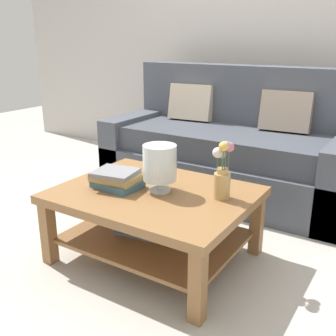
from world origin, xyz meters
The scene contains 7 objects.
ground_plane centered at (0.00, 0.00, 0.00)m, with size 10.00×10.00×0.00m, color #B7B2A8.
back_wall centered at (0.00, 1.65, 1.35)m, with size 6.40×0.12×2.70m, color #BCB7B2.
couch centered at (-0.01, 0.86, 0.36)m, with size 2.05×0.90×1.06m.
coffee_table centered at (0.07, -0.41, 0.32)m, with size 1.11×0.87×0.44m.
book_stack_main centered at (-0.15, -0.48, 0.49)m, with size 0.29×0.25×0.11m.
glass_hurricane_vase centered at (0.11, -0.39, 0.60)m, with size 0.19×0.19×0.28m.
flower_pitcher centered at (0.45, -0.30, 0.59)m, with size 0.10×0.11×0.33m.
Camera 1 is at (1.32, -2.21, 1.29)m, focal length 42.95 mm.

